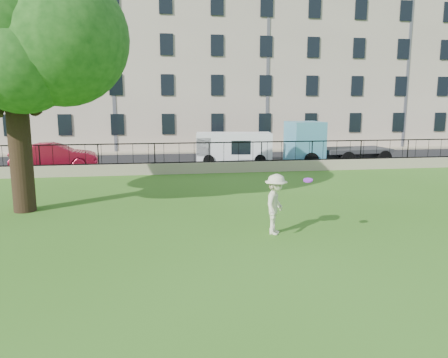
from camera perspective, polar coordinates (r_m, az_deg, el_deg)
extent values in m
plane|color=#316317|center=(13.00, 4.47, -7.74)|extent=(120.00, 120.00, 0.00)
cube|color=tan|center=(24.48, -1.95, 1.50)|extent=(50.00, 0.40, 0.60)
cube|color=black|center=(24.44, -1.95, 2.27)|extent=(50.00, 0.05, 0.06)
cube|color=black|center=(24.31, -1.97, 4.77)|extent=(50.00, 0.05, 0.06)
cube|color=black|center=(29.15, -3.05, 2.31)|extent=(60.00, 9.00, 0.01)
cube|color=tan|center=(34.28, -3.93, 3.57)|extent=(60.00, 1.40, 0.12)
cube|color=beige|center=(39.82, -4.77, 13.76)|extent=(56.00, 10.00, 13.00)
cylinder|color=black|center=(17.30, -25.03, 3.10)|extent=(0.78, 0.78, 4.30)
sphere|color=#184913|center=(17.42, -26.21, 18.20)|extent=(5.98, 5.98, 5.98)
sphere|color=#184913|center=(16.13, -20.50, 16.79)|extent=(4.48, 4.48, 4.48)
imported|color=beige|center=(13.25, 6.78, -3.30)|extent=(1.16, 1.37, 1.84)
cylinder|color=purple|center=(12.52, 10.92, -0.15)|extent=(0.33, 0.32, 0.12)
imported|color=maroon|center=(27.27, -21.20, 2.74)|extent=(4.91, 2.10, 1.57)
cube|color=white|center=(28.02, 1.28, 4.04)|extent=(4.92, 2.41, 1.99)
cube|color=#52A0C0|center=(28.92, 14.56, 4.63)|extent=(6.60, 2.71, 2.71)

